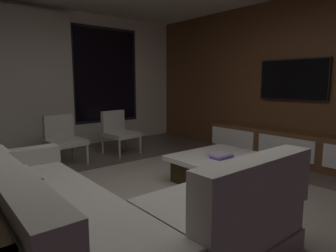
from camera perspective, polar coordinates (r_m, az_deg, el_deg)
name	(u,v)px	position (r m, az deg, el deg)	size (l,w,h in m)	color
floor	(163,212)	(3.11, -1.06, -16.45)	(9.20, 9.20, 0.00)	#564C44
back_wall_with_window	(40,80)	(6.06, -23.64, 8.15)	(6.60, 0.30, 2.70)	beige
media_wall	(311,80)	(5.29, 26.06, 8.10)	(0.12, 7.80, 2.70)	brown
area_rug	(194,206)	(3.25, 5.09, -15.20)	(3.20, 3.80, 0.01)	gray
sectional_couch	(95,217)	(2.42, -14.09, -16.79)	(1.98, 2.50, 0.82)	gray
coffee_table	(225,170)	(3.90, 10.99, -8.37)	(1.16, 1.16, 0.36)	black
book_stack_on_coffee_table	(221,156)	(3.80, 10.21, -5.68)	(0.28, 0.21, 0.06)	#454CAF
accent_chair_near_window	(118,130)	(5.50, -9.64, -0.75)	(0.61, 0.63, 0.78)	#B2ADA0
accent_chair_by_curtain	(63,137)	(5.03, -19.72, -1.99)	(0.58, 0.59, 0.78)	#B2ADA0
media_console	(295,148)	(5.17, 23.40, -4.00)	(0.46, 3.10, 0.52)	brown
mounted_tv	(293,80)	(5.31, 23.09, 8.29)	(0.05, 1.16, 0.67)	black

